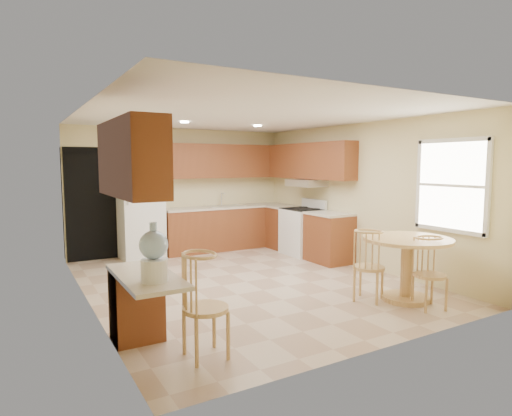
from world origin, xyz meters
TOP-DOWN VIEW (x-y plane):
  - floor at (0.00, 0.00)m, footprint 5.50×5.50m
  - ceiling at (0.00, 0.00)m, footprint 4.50×5.50m
  - wall_back at (0.00, 2.75)m, footprint 4.50×0.02m
  - wall_front at (0.00, -2.75)m, footprint 4.50×0.02m
  - wall_left at (-2.25, 0.00)m, footprint 0.02×5.50m
  - wall_right at (2.25, 0.00)m, footprint 0.02×5.50m
  - doorway at (-1.75, 2.73)m, footprint 0.90×0.02m
  - base_cab_back at (0.88, 2.45)m, footprint 2.75×0.60m
  - counter_back at (0.88, 2.45)m, footprint 2.75×0.63m
  - base_cab_right_a at (1.95, 1.85)m, footprint 0.60×0.59m
  - counter_right_a at (1.95, 1.85)m, footprint 0.63×0.59m
  - base_cab_right_b at (1.95, 0.40)m, footprint 0.60×0.80m
  - counter_right_b at (1.95, 0.40)m, footprint 0.63×0.80m
  - upper_cab_back at (0.88, 2.58)m, footprint 2.75×0.33m
  - upper_cab_right at (2.08, 1.21)m, footprint 0.33×2.42m
  - upper_cab_left at (-2.08, -1.60)m, footprint 0.33×1.40m
  - sink at (0.85, 2.45)m, footprint 0.78×0.44m
  - range_hood at (2.00, 1.18)m, footprint 0.50×0.76m
  - desk_pedestal at (-2.00, -1.32)m, footprint 0.48×0.42m
  - desk_top at (-2.00, -1.70)m, footprint 0.50×1.20m
  - window at (2.23, -1.85)m, footprint 0.06×1.12m
  - can_light_a at (-0.50, 1.20)m, footprint 0.14×0.14m
  - can_light_b at (0.90, 1.20)m, footprint 0.14×0.14m
  - refrigerator at (-0.95, 2.40)m, footprint 0.76×0.74m
  - stove at (1.92, 1.18)m, footprint 0.65×0.76m
  - dining_table at (1.40, -1.84)m, footprint 1.14×1.14m
  - chair_table_a at (0.97, -1.68)m, footprint 0.41×0.52m
  - chair_table_b at (1.40, -2.28)m, footprint 0.39×0.42m
  - chair_desk at (-1.55, -2.14)m, footprint 0.43×0.56m
  - water_crock at (-2.00, -1.97)m, footprint 0.25×0.25m

SIDE VIEW (x-z plane):
  - floor at x=0.00m, z-range 0.00..0.00m
  - desk_pedestal at x=-2.00m, z-range 0.00..0.72m
  - base_cab_back at x=0.88m, z-range 0.00..0.87m
  - base_cab_right_a at x=1.95m, z-range 0.00..0.87m
  - base_cab_right_b at x=1.95m, z-range 0.00..0.87m
  - stove at x=1.92m, z-range -0.08..1.01m
  - chair_table_b at x=1.40m, z-range 0.10..0.98m
  - dining_table at x=1.40m, z-range 0.13..0.97m
  - chair_table_a at x=0.97m, z-range 0.10..1.03m
  - chair_desk at x=-1.55m, z-range 0.11..1.09m
  - desk_top at x=-2.00m, z-range 0.73..0.77m
  - refrigerator at x=-0.95m, z-range 0.00..1.72m
  - counter_back at x=0.88m, z-range 0.87..0.91m
  - counter_right_a at x=1.95m, z-range 0.87..0.91m
  - counter_right_b at x=1.95m, z-range 0.87..0.91m
  - sink at x=0.85m, z-range 0.91..0.92m
  - water_crock at x=-2.00m, z-range 0.74..1.27m
  - doorway at x=-1.75m, z-range 0.00..2.10m
  - wall_back at x=0.00m, z-range 0.00..2.50m
  - wall_front at x=0.00m, z-range 0.00..2.50m
  - wall_left at x=-2.25m, z-range 0.00..2.50m
  - wall_right at x=2.25m, z-range 0.00..2.50m
  - range_hood at x=2.00m, z-range 1.35..1.49m
  - window at x=2.23m, z-range 0.85..2.15m
  - upper_cab_back at x=0.88m, z-range 1.50..2.20m
  - upper_cab_right at x=2.08m, z-range 1.50..2.20m
  - upper_cab_left at x=-2.08m, z-range 1.50..2.20m
  - can_light_a at x=-0.50m, z-range 2.48..2.49m
  - can_light_b at x=0.90m, z-range 2.48..2.49m
  - ceiling at x=0.00m, z-range 2.49..2.51m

